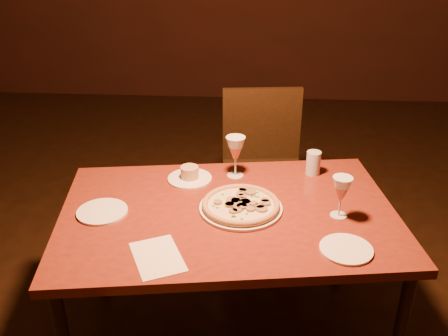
{
  "coord_description": "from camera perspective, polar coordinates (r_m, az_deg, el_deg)",
  "views": [
    {
      "loc": [
        0.3,
        -1.81,
        1.8
      ],
      "look_at": [
        0.18,
        -0.03,
        0.9
      ],
      "focal_mm": 40.0,
      "sensor_mm": 36.0,
      "label": 1
    }
  ],
  "objects": [
    {
      "name": "side_plate_near",
      "position": [
        1.87,
        13.79,
        -9.0
      ],
      "size": [
        0.19,
        0.19,
        0.01
      ],
      "primitive_type": "cylinder",
      "color": "white",
      "rests_on": "dining_table"
    },
    {
      "name": "side_plate_left",
      "position": [
        2.08,
        -13.75,
        -4.87
      ],
      "size": [
        0.2,
        0.2,
        0.01
      ],
      "primitive_type": "cylinder",
      "color": "white",
      "rests_on": "dining_table"
    },
    {
      "name": "wine_glass_right",
      "position": [
        2.02,
        13.19,
        -3.25
      ],
      "size": [
        0.08,
        0.08,
        0.17
      ],
      "primitive_type": null,
      "color": "#C96353",
      "rests_on": "dining_table"
    },
    {
      "name": "floor",
      "position": [
        2.57,
        -4.08,
        -17.71
      ],
      "size": [
        7.0,
        7.0,
        0.0
      ],
      "primitive_type": "plane",
      "color": "black",
      "rests_on": "ground"
    },
    {
      "name": "water_tumbler",
      "position": [
        2.34,
        10.17,
        0.58
      ],
      "size": [
        0.07,
        0.07,
        0.11
      ],
      "primitive_type": "cylinder",
      "color": "silver",
      "rests_on": "dining_table"
    },
    {
      "name": "pizza_plate",
      "position": [
        2.04,
        1.93,
        -4.27
      ],
      "size": [
        0.34,
        0.34,
        0.04
      ],
      "color": "white",
      "rests_on": "dining_table"
    },
    {
      "name": "chair_far",
      "position": [
        2.87,
        4.51,
        0.42
      ],
      "size": [
        0.5,
        0.5,
        0.94
      ],
      "rotation": [
        0.0,
        0.0,
        0.11
      ],
      "color": "black",
      "rests_on": "floor"
    },
    {
      "name": "wine_glass_far",
      "position": [
        2.26,
        1.32,
        1.29
      ],
      "size": [
        0.09,
        0.09,
        0.19
      ],
      "primitive_type": null,
      "color": "#C96353",
      "rests_on": "dining_table"
    },
    {
      "name": "ramekin_saucer",
      "position": [
        2.27,
        -3.94,
        -0.85
      ],
      "size": [
        0.2,
        0.2,
        0.06
      ],
      "color": "white",
      "rests_on": "dining_table"
    },
    {
      "name": "dining_table",
      "position": [
        2.08,
        0.49,
        -6.41
      ],
      "size": [
        1.47,
        1.06,
        0.73
      ],
      "rotation": [
        0.0,
        0.0,
        0.14
      ],
      "color": "maroon",
      "rests_on": "floor"
    },
    {
      "name": "menu_card",
      "position": [
        1.8,
        -7.61,
        -10.02
      ],
      "size": [
        0.24,
        0.28,
        0.0
      ],
      "primitive_type": "cube",
      "rotation": [
        0.0,
        0.0,
        0.44
      ],
      "color": "white",
      "rests_on": "dining_table"
    }
  ]
}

